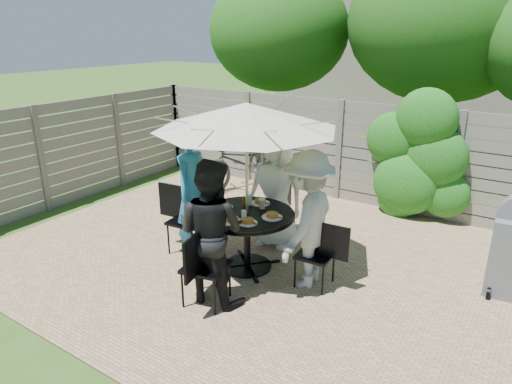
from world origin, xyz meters
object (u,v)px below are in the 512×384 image
Objects in this scene: person_front at (211,232)px; plate_extra at (248,222)px; chair_left at (188,233)px; coffee_cup at (262,204)px; patio_table at (247,230)px; person_back at (276,190)px; person_right at (307,220)px; bicycle at (244,161)px; glass_left at (225,207)px; glass_back at (250,200)px; chair_right at (316,267)px; person_left at (194,193)px; plate_back at (260,202)px; chair_back at (279,224)px; glass_front at (244,216)px; chair_front at (206,282)px; plate_front at (232,221)px; plate_left at (223,206)px; syrup_jug at (245,205)px; umbrella at (246,116)px; plate_right at (272,216)px.

plate_extra is at bearing -108.76° from person_front.
chair_left is 1.22m from coffee_cup.
patio_table is 0.88m from person_back.
person_right is 3.83m from bicycle.
glass_left is (-1.08, -0.20, 0.01)m from person_right.
glass_back reaches higher than plate_extra.
person_front is 1.40m from chair_right.
person_left reaches higher than glass_back.
coffee_cup is (0.91, 0.30, -0.06)m from person_left.
glass_left is at bearing -153.12° from patio_table.
plate_extra is at bearing -69.87° from plate_back.
chair_back is at bearing -40.72° from person_left.
glass_front is (0.20, -1.08, 0.02)m from person_back.
chair_front reaches higher than plate_back.
plate_extra is 1.71× the size of glass_back.
chair_back is 0.50× the size of person_back.
coffee_cup is at bearing 85.10° from plate_front.
glass_left reaches higher than coffee_cup.
glass_back is at bearing 104.49° from plate_front.
coffee_cup is at bearing 30.44° from plate_left.
coffee_cup reaches higher than plate_back.
plate_back is at bearing -0.03° from chair_back.
chair_front is at bearing -85.03° from plate_back.
plate_extra is at bearing -65.22° from person_right.
patio_table is at bearing -34.93° from syrup_jug.
plate_back is (-0.86, 0.29, -0.04)m from person_right.
plate_front is at bearing -76.80° from syrup_jug.
person_left is at bearing -171.41° from syrup_jug.
chair_right reaches higher than chair_back.
glass_front reaches higher than chair_back.
person_back is 1.75× the size of chair_front.
patio_table is 0.88m from person_front.
person_left is at bearing -151.67° from plate_back.
plate_back is 0.72m from plate_front.
umbrella is at bearing -90.00° from person_front.
plate_right is 1.86× the size of glass_back.
person_right is 1.19m from plate_left.
glass_front is at bearing -63.12° from umbrella.
person_right reaches higher than glass_back.
glass_back and glass_front have the same top height.
patio_table is 5.47× the size of plate_extra.
chair_left is 1.24m from glass_front.
person_front is 0.88m from syrup_jug.
person_front is 4.08m from bicycle.
syrup_jug is at bearing -2.10° from chair_right.
plate_extra is at bearing 23.31° from plate_front.
glass_back is (-0.13, 0.25, 0.31)m from patio_table.
coffee_cup is (-0.75, 0.16, -0.00)m from person_right.
chair_left is at bearing -40.64° from person_front.
chair_right is 6.20× the size of glass_back.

